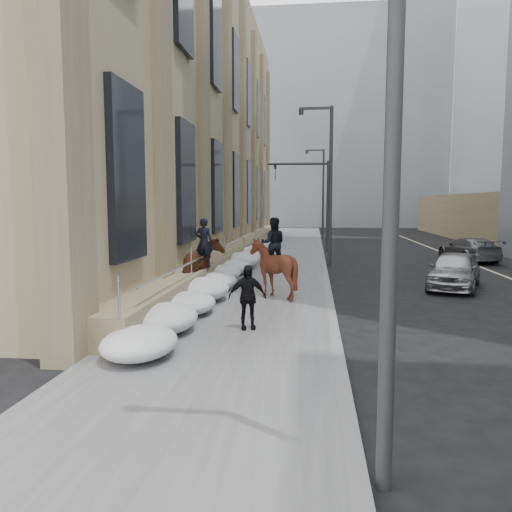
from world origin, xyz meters
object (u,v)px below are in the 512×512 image
Objects in this scene: car_grey at (469,249)px; mounted_horse_left at (202,263)px; mounted_horse_right at (273,264)px; car_silver at (454,270)px; pedestrian at (247,297)px.

mounted_horse_left is at bearing 32.54° from car_grey.
car_silver is at bearing -160.83° from mounted_horse_right.
mounted_horse_right reaches higher than mounted_horse_left.
pedestrian is at bearing -112.33° from car_silver.
car_grey is at bearing -128.61° from mounted_horse_left.
car_grey is at bearing -134.42° from mounted_horse_right.
mounted_horse_left is 9.50m from car_silver.
mounted_horse_right reaches higher than car_silver.
car_silver reaches higher than car_grey.
mounted_horse_right is at bearing 172.84° from mounted_horse_left.
mounted_horse_left is 0.98× the size of mounted_horse_right.
mounted_horse_left is at bearing 98.28° from pedestrian.
car_grey is (12.45, 11.66, -0.46)m from mounted_horse_left.
mounted_horse_left reaches higher than car_grey.
pedestrian is at bearing 47.98° from car_grey.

